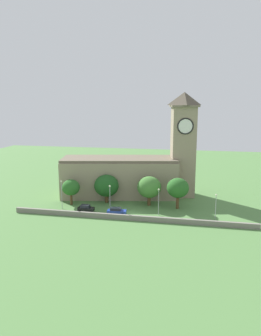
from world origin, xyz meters
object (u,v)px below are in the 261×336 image
object	(u,v)px
streetlamp_west_mid	(110,194)
streetlamp_east_mid	(216,202)
tree_riverside_west	(71,188)
church	(134,169)
streetlamp_west_end	(62,190)
streetlamp_central	(159,197)
car_black	(86,208)
tree_riverside_east	(149,187)
tree_by_tower	(106,186)
car_blue	(116,211)
tree_churchyard	(178,188)

from	to	relation	value
streetlamp_west_mid	streetlamp_east_mid	distance (m)	25.34
streetlamp_east_mid	tree_riverside_west	xyz separation A→B (m)	(-37.14, 4.07, 0.51)
church	streetlamp_west_end	distance (m)	22.57
streetlamp_central	streetlamp_west_mid	bearing A→B (deg)	-178.42
car_black	tree_riverside_east	size ratio (longest dim) A/B	0.52
streetlamp_west_mid	tree_riverside_east	world-z (taller)	tree_riverside_east
streetlamp_west_end	tree_riverside_east	size ratio (longest dim) A/B	0.95
streetlamp_west_end	streetlamp_central	distance (m)	24.91
streetlamp_central	tree_by_tower	bearing A→B (deg)	153.11
car_black	streetlamp_central	bearing A→B (deg)	3.25
car_blue	streetlamp_east_mid	xyz separation A→B (m)	(23.39, 1.34, 3.28)
church	streetlamp_east_mid	xyz separation A→B (m)	(22.46, -16.35, -3.59)
church	tree_by_tower	size ratio (longest dim) A/B	5.15
streetlamp_west_end	tree_riverside_west	xyz separation A→B (m)	(1.11, 3.59, -0.24)
car_black	car_blue	bearing A→B (deg)	-4.14
car_blue	streetlamp_east_mid	world-z (taller)	streetlamp_east_mid
car_black	streetlamp_central	world-z (taller)	streetlamp_central
church	tree_churchyard	xyz separation A→B (m)	(13.29, -9.99, -2.34)
tree_riverside_west	tree_by_tower	bearing A→B (deg)	23.98
tree_by_tower	streetlamp_west_mid	bearing A→B (deg)	-68.70
car_black	car_blue	size ratio (longest dim) A/B	0.86
tree_riverside_east	church	bearing A→B (deg)	123.28
car_blue	streetlamp_west_end	bearing A→B (deg)	173.03
car_blue	tree_riverside_west	world-z (taller)	tree_riverside_west
streetlamp_east_mid	tree_by_tower	size ratio (longest dim) A/B	0.80
church	tree_riverside_west	world-z (taller)	church
tree_churchyard	streetlamp_central	bearing A→B (deg)	-124.34
streetlamp_east_mid	tree_riverside_east	world-z (taller)	tree_riverside_east
church	streetlamp_west_mid	bearing A→B (deg)	-99.92
church	streetlamp_west_mid	xyz separation A→B (m)	(-2.87, -16.41, -3.12)
streetlamp_west_mid	church	bearing A→B (deg)	80.08
car_black	tree_churchyard	xyz separation A→B (m)	(22.26, 7.12, 4.54)
car_blue	streetlamp_west_end	distance (m)	15.51
streetlamp_west_end	streetlamp_west_mid	size ratio (longest dim) A/B	1.07
church	tree_riverside_east	bearing A→B (deg)	-56.72
streetlamp_central	tree_riverside_west	size ratio (longest dim) A/B	0.97
streetlamp_east_mid	tree_riverside_east	xyz separation A→B (m)	(-16.72, 7.60, 0.77)
streetlamp_central	tree_churchyard	bearing A→B (deg)	55.66
streetlamp_west_end	car_black	bearing A→B (deg)	-10.26
church	streetlamp_east_mid	world-z (taller)	church
streetlamp_west_end	streetlamp_west_mid	distance (m)	12.93
streetlamp_central	tree_riverside_east	xyz separation A→B (m)	(-3.38, 7.33, 0.47)
church	tree_riverside_east	size ratio (longest dim) A/B	5.07
car_black	tree_riverside_east	world-z (taller)	tree_riverside_east
streetlamp_central	tree_riverside_west	bearing A→B (deg)	170.93
streetlamp_west_mid	streetlamp_central	world-z (taller)	streetlamp_west_mid
streetlamp_west_end	streetlamp_central	xyz separation A→B (m)	(24.91, -0.21, -0.45)
streetlamp_east_mid	car_black	bearing A→B (deg)	-178.61
church	streetlamp_central	size ratio (longest dim) A/B	5.96
streetlamp_central	tree_churchyard	xyz separation A→B (m)	(4.16, 6.10, 0.94)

